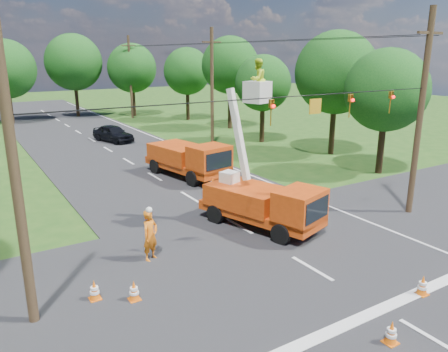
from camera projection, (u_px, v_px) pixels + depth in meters
ground at (129, 162)px, 32.87m from camera, size 140.00×140.00×0.00m
road_main at (129, 162)px, 32.87m from camera, size 12.00×100.00×0.06m
road_cross at (279, 250)px, 18.14m from camera, size 56.00×10.00×0.07m
stop_bar at (381, 310)px, 13.89m from camera, size 9.00×0.45×0.02m
edge_line at (194, 153)px, 35.71m from camera, size 0.12×90.00×0.02m
bucket_truck at (263, 194)px, 20.11m from camera, size 3.85×6.28×7.68m
second_truck at (189, 159)px, 28.49m from camera, size 3.49×6.76×2.42m
ground_worker at (150, 235)px, 17.02m from camera, size 0.90×0.79×2.07m
distant_car at (113, 133)px, 40.25m from camera, size 3.10×4.91×1.56m
traffic_cone_0 at (391, 333)px, 12.19m from camera, size 0.38×0.38×0.71m
traffic_cone_1 at (423, 286)px, 14.67m from camera, size 0.38×0.38×0.71m
traffic_cone_2 at (240, 197)px, 23.66m from camera, size 0.38×0.38×0.71m
traffic_cone_3 at (213, 184)px, 26.16m from camera, size 0.38×0.38×0.71m
traffic_cone_4 at (134, 291)px, 14.34m from camera, size 0.38×0.38×0.71m
traffic_cone_5 at (94, 290)px, 14.38m from camera, size 0.38×0.38×0.71m
traffic_cone_7 at (200, 159)px, 32.11m from camera, size 0.38×0.38×0.71m
pole_right_near at (420, 113)px, 21.07m from camera, size 1.80×0.30×10.00m
pole_right_mid at (212, 87)px, 37.44m from camera, size 1.80×0.30×10.00m
pole_right_far at (130, 77)px, 53.80m from camera, size 1.80×0.30×10.00m
pole_left at (16, 180)px, 12.11m from camera, size 0.30×0.30×9.00m
signal_span at (327, 105)px, 17.68m from camera, size 18.00×0.29×1.07m
tree_right_a at (387, 90)px, 28.39m from camera, size 5.40×5.40×8.28m
tree_right_b at (336, 73)px, 33.83m from camera, size 6.40×6.40×9.65m
tree_right_c at (263, 83)px, 38.94m from camera, size 5.00×5.00×7.83m
tree_right_d at (230, 65)px, 45.93m from camera, size 6.00×6.00×9.70m
tree_right_e at (187, 71)px, 52.21m from camera, size 5.60×5.60×8.63m
tree_far_a at (6, 69)px, 49.12m from camera, size 6.60×6.60×9.50m
tree_far_b at (74, 62)px, 54.64m from camera, size 7.00×7.00×10.32m
tree_far_c at (132, 68)px, 55.68m from camera, size 6.20×6.20×9.18m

